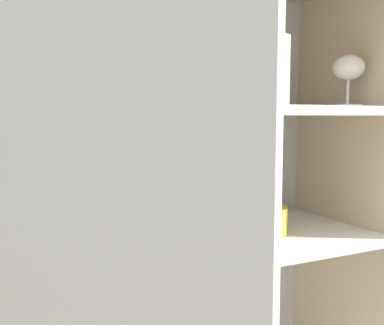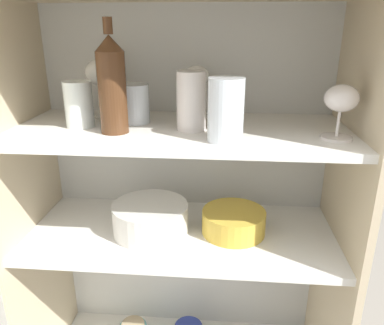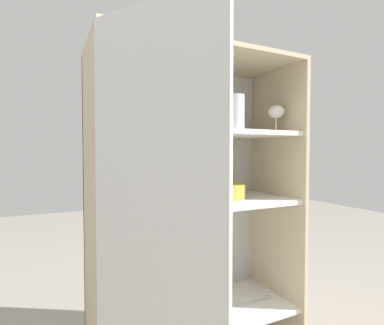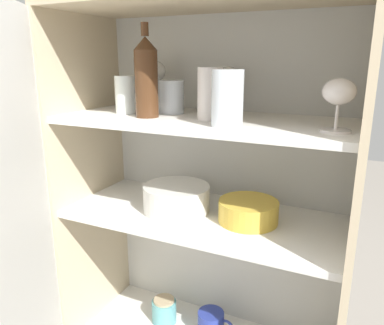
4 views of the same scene
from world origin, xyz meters
name	(u,v)px [view 3 (image 3 of 4)]	position (x,y,z in m)	size (l,w,h in m)	color
cupboard_back_panel	(180,208)	(0.00, 0.36, 0.65)	(0.86, 0.02, 1.30)	silver
cupboard_side_left	(92,226)	(-0.42, 0.18, 0.65)	(0.02, 0.39, 1.30)	#CCB793
cupboard_side_right	(275,207)	(0.42, 0.18, 0.65)	(0.02, 0.39, 1.30)	#CCB793
cupboard_top_panel	(198,56)	(0.00, 0.18, 1.31)	(0.86, 0.39, 0.02)	#CCB793
shelf_board_lower	(197,314)	(0.00, 0.18, 0.23)	(0.83, 0.35, 0.02)	white
shelf_board_middle	(197,203)	(0.00, 0.18, 0.70)	(0.83, 0.35, 0.02)	white
shelf_board_upper	(198,133)	(0.00, 0.18, 0.99)	(0.83, 0.35, 0.02)	white
cupboard_door	(155,253)	(-0.32, -0.20, 0.65)	(0.24, 0.37, 1.30)	silver
tumbler_glass_0	(140,113)	(-0.25, 0.16, 1.06)	(0.07, 0.07, 0.11)	white
tumbler_glass_1	(166,118)	(-0.12, 0.22, 1.05)	(0.08, 0.08, 0.10)	white
tumbler_glass_2	(206,114)	(0.03, 0.16, 1.07)	(0.07, 0.07, 0.14)	silver
tumbler_glass_3	(235,112)	(0.11, 0.07, 1.07)	(0.08, 0.08, 0.14)	white
wine_glass_0	(192,110)	(0.03, 0.29, 1.10)	(0.07, 0.07, 0.14)	white
wine_glass_1	(276,113)	(0.36, 0.11, 1.09)	(0.07, 0.07, 0.12)	silver
wine_glass_2	(141,101)	(-0.22, 0.26, 1.12)	(0.09, 0.09, 0.16)	white
wine_bottle	(169,98)	(-0.15, 0.12, 1.11)	(0.07, 0.07, 0.26)	#4C2D19
plate_stack_white	(180,193)	(-0.08, 0.17, 0.75)	(0.20, 0.20, 0.08)	silver
mixing_bowl_large	(226,191)	(0.14, 0.18, 0.74)	(0.17, 0.17, 0.06)	gold
coffee_mug_primary	(196,295)	(0.02, 0.23, 0.28)	(0.13, 0.09, 0.09)	#283893
storage_jar	(156,305)	(-0.17, 0.22, 0.28)	(0.09, 0.09, 0.09)	#5BA3A8
serving_spoon	(257,300)	(0.29, 0.14, 0.24)	(0.19, 0.02, 0.01)	silver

